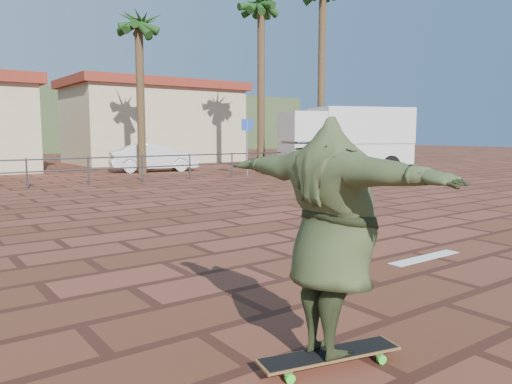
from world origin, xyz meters
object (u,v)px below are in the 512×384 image
skateboarder (332,238)px  campervan (346,139)px  car_white (154,157)px  longboard (330,355)px

skateboarder → campervan: size_ratio=0.37×
skateboarder → campervan: 19.15m
skateboarder → car_white: (7.36, 19.34, -0.36)m
car_white → skateboarder: bearing=172.6°
skateboarder → campervan: bearing=-47.6°
longboard → skateboarder: skateboarder is taller
longboard → car_white: size_ratio=0.30×
longboard → car_white: bearing=82.5°
skateboarder → campervan: (13.88, 13.18, 0.52)m
longboard → campervan: 19.20m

